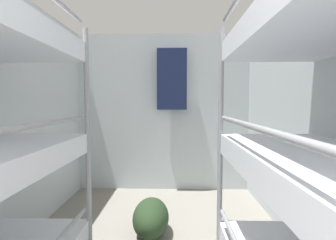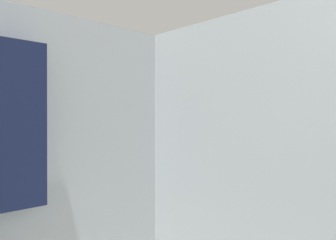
# 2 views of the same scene
# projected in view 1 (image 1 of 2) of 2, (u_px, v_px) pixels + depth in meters

# --- Properties ---
(wall_back) EXTENTS (2.75, 0.06, 2.41)m
(wall_back) POSITION_uv_depth(u_px,v_px,m) (163.00, 113.00, 4.08)
(wall_back) COLOR silver
(wall_back) RESTS_ON ground_plane
(duffel_bag) EXTENTS (0.37, 0.60, 0.37)m
(duffel_bag) POSITION_uv_depth(u_px,v_px,m) (151.00, 218.00, 2.68)
(duffel_bag) COLOR #23381E
(duffel_bag) RESTS_ON ground_plane
(hanging_coat) EXTENTS (0.44, 0.12, 0.90)m
(hanging_coat) POSITION_uv_depth(u_px,v_px,m) (172.00, 79.00, 3.89)
(hanging_coat) COLOR #192347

